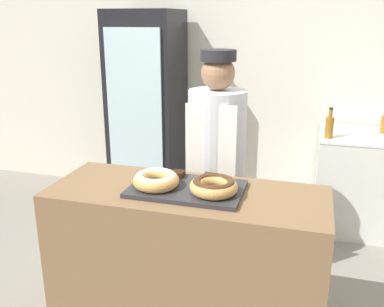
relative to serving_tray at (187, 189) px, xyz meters
name	(u,v)px	position (x,y,z in m)	size (l,w,h in m)	color
wall_back	(250,66)	(0.00, 2.13, 0.43)	(8.00, 0.06, 2.70)	silver
display_counter	(187,265)	(0.00, 0.00, -0.47)	(1.50, 0.58, 0.91)	brown
serving_tray	(187,189)	(0.00, 0.00, 0.00)	(0.60, 0.38, 0.02)	#2D2D33
donut_light_glaze	(156,179)	(-0.16, -0.04, 0.05)	(0.25, 0.25, 0.08)	tan
donut_chocolate_glaze	(214,186)	(0.16, -0.04, 0.05)	(0.25, 0.25, 0.08)	tan
brownie_back_left	(178,174)	(-0.09, 0.13, 0.03)	(0.07, 0.07, 0.03)	black
brownie_back_right	(210,177)	(0.09, 0.13, 0.03)	(0.07, 0.07, 0.03)	black
baker_person	(216,169)	(0.03, 0.57, -0.08)	(0.37, 0.37, 1.61)	#4C4C51
beverage_fridge	(147,112)	(-0.91, 1.72, 0.01)	(0.63, 0.61, 1.87)	black
chest_freezer	(366,182)	(1.11, 1.73, -0.49)	(0.85, 0.68, 0.85)	silver
bottle_amber_b	(329,126)	(0.75, 1.54, 0.03)	(0.07, 0.07, 0.25)	#99661E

